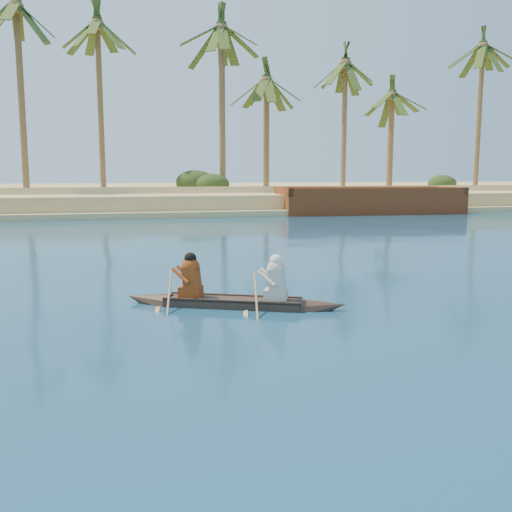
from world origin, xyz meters
name	(u,v)px	position (x,y,z in m)	size (l,w,h in m)	color
sandy_embankment	(212,194)	(0.00, 46.89, 0.53)	(150.00, 51.00, 1.50)	tan
palm_grove	(236,109)	(0.00, 35.00, 8.00)	(110.00, 14.00, 16.00)	#344A1A
shrub_cluster	(245,193)	(0.00, 31.50, 1.20)	(100.00, 6.00, 2.40)	#233714
canoe	(233,295)	(-8.00, -1.55, 0.24)	(4.44, 2.45, 1.27)	#3F2D22
barge_mid	(369,202)	(6.91, 23.55, 0.73)	(12.72, 4.88, 2.08)	maroon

